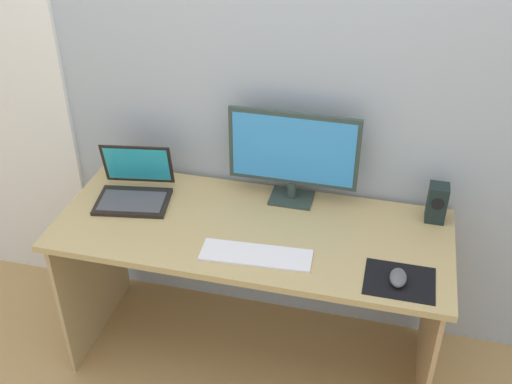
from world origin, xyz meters
The scene contains 9 objects.
ground_plane centered at (0.00, 0.00, 0.00)m, with size 8.00×8.00×0.00m, color tan.
wall_back centered at (0.00, 0.36, 1.25)m, with size 6.00×0.04×2.50m, color #A0ACB7.
desk centered at (0.00, 0.00, 0.59)m, with size 1.58×0.64×0.73m.
monitor centered at (0.12, 0.23, 0.95)m, with size 0.54×0.14×0.41m.
speaker_right centered at (0.71, 0.23, 0.81)m, with size 0.08×0.08×0.16m.
laptop centered at (-0.54, 0.09, 0.77)m, with size 0.34×0.31×0.22m.
keyboard_external centered at (0.06, -0.17, 0.73)m, with size 0.42×0.13×0.01m, color silver.
mousepad centered at (0.59, -0.18, 0.73)m, with size 0.25×0.20×0.00m, color black.
mouse centered at (0.58, -0.19, 0.75)m, with size 0.06×0.10×0.04m, color #515356.
Camera 1 is at (0.49, -1.92, 2.20)m, focal length 43.34 mm.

